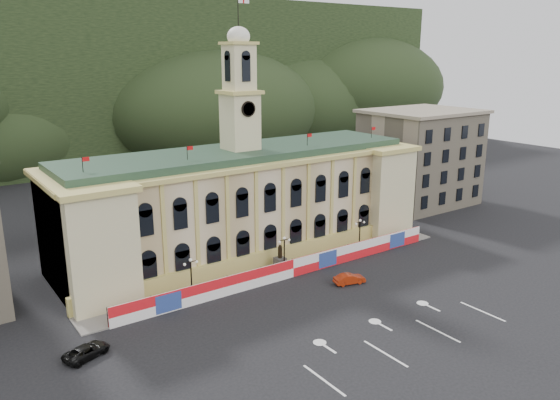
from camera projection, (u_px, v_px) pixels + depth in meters
ground at (372, 320)px, 61.70m from camera, size 260.00×260.00×0.00m
lane_markings at (405, 338)px, 57.75m from camera, size 26.00×10.00×0.02m
hill_ridge at (66, 89)px, 152.85m from camera, size 230.00×80.00×64.00m
city_hall at (243, 201)px, 81.45m from camera, size 56.20×17.60×37.10m
side_building_right at (420, 157)px, 107.61m from camera, size 21.00×17.00×18.60m
hoarding_fence at (293, 268)px, 73.29m from camera, size 50.00×0.44×2.50m
pavement at (281, 270)px, 75.68m from camera, size 56.00×5.50×0.16m
statue at (280, 262)px, 75.59m from camera, size 1.40×1.40×3.72m
lamp_left at (191, 274)px, 66.51m from camera, size 1.96×0.44×5.15m
lamp_center at (284, 251)px, 74.31m from camera, size 1.96×0.44×5.15m
lamp_right at (360, 232)px, 82.10m from camera, size 1.96×0.44×5.15m
red_sedan at (349, 279)px, 71.15m from camera, size 3.54×4.91×1.38m
black_suv at (87, 351)px, 53.94m from camera, size 5.26×6.16×1.32m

